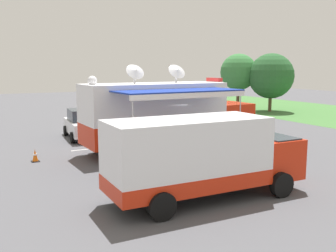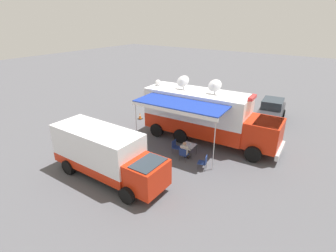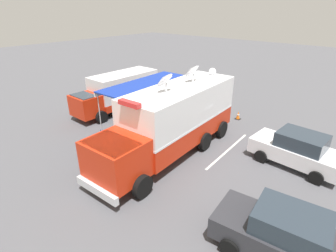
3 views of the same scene
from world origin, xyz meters
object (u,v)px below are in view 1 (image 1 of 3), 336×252
object	(u,v)px
command_truck	(168,113)
folding_table	(195,146)
folding_chair_at_table	(207,153)
support_truck	(202,158)
folding_chair_beside_table	(182,152)
seated_responder	(204,149)
folding_chair_spare_by_truck	(235,150)
trash_bin	(145,167)
water_bottle	(199,143)
traffic_cone	(35,156)
car_behind_truck	(159,116)
car_far_corner	(84,124)

from	to	relation	value
command_truck	folding_table	xyz separation A→B (m)	(2.54, 0.16, -1.27)
folding_chair_at_table	support_truck	bearing A→B (deg)	-34.71
command_truck	folding_chair_at_table	xyz separation A→B (m)	(3.34, 0.27, -1.43)
folding_chair_beside_table	seated_responder	xyz separation A→B (m)	(0.39, 0.95, 0.14)
folding_chair_spare_by_truck	trash_bin	xyz separation A→B (m)	(0.60, -4.76, -0.06)
water_bottle	folding_chair_at_table	bearing A→B (deg)	-3.31
traffic_cone	support_truck	world-z (taller)	support_truck
car_behind_truck	car_far_corner	size ratio (longest dim) A/B	1.02
water_bottle	car_far_corner	xyz separation A→B (m)	(-8.08, -3.28, 0.05)
folding_chair_at_table	traffic_cone	xyz separation A→B (m)	(-3.95, -6.77, -0.23)
water_bottle	traffic_cone	xyz separation A→B (m)	(-3.20, -6.82, -0.55)
folding_table	water_bottle	bearing A→B (deg)	72.18
folding_chair_spare_by_truck	support_truck	bearing A→B (deg)	-48.18
folding_table	car_behind_truck	distance (m)	9.73
car_behind_truck	car_far_corner	bearing A→B (deg)	-76.88
folding_table	traffic_cone	size ratio (longest dim) A/B	1.45
folding_table	folding_chair_at_table	xyz separation A→B (m)	(0.80, 0.11, -0.16)
folding_chair_at_table	car_far_corner	bearing A→B (deg)	-159.86
command_truck	folding_chair_spare_by_truck	size ratio (longest dim) A/B	11.04
water_bottle	car_far_corner	world-z (taller)	car_far_corner
folding_chair_beside_table	traffic_cone	size ratio (longest dim) A/B	1.50
folding_chair_beside_table	car_behind_truck	bearing A→B (deg)	160.06
car_far_corner	water_bottle	bearing A→B (deg)	22.11
folding_chair_at_table	traffic_cone	size ratio (longest dim) A/B	1.50
folding_chair_at_table	car_far_corner	size ratio (longest dim) A/B	0.20
trash_bin	support_truck	distance (m)	3.26
car_far_corner	trash_bin	bearing A→B (deg)	-0.45
folding_chair_at_table	folding_chair_spare_by_truck	distance (m)	1.46
folding_chair_spare_by_truck	folding_chair_beside_table	bearing A→B (deg)	-106.76
folding_table	car_behind_truck	size ratio (longest dim) A/B	0.19
folding_chair_spare_by_truck	car_far_corner	bearing A→B (deg)	-152.41
seated_responder	trash_bin	size ratio (longest dim) A/B	1.37
water_bottle	support_truck	xyz separation A→B (m)	(4.54, -2.67, 0.55)
folding_chair_spare_by_truck	seated_responder	distance (m)	1.50
command_truck	folding_table	bearing A→B (deg)	3.53
folding_chair_beside_table	car_far_corner	world-z (taller)	car_far_corner
folding_chair_beside_table	car_behind_truck	world-z (taller)	car_behind_truck
water_bottle	folding_chair_spare_by_truck	xyz separation A→B (m)	(0.89, 1.41, -0.32)
water_bottle	support_truck	distance (m)	5.30
folding_chair_spare_by_truck	seated_responder	bearing A→B (deg)	-102.84
command_truck	traffic_cone	world-z (taller)	command_truck
folding_chair_beside_table	trash_bin	bearing A→B (deg)	-60.55
folding_chair_spare_by_truck	trash_bin	distance (m)	4.80
command_truck	folding_chair_beside_table	world-z (taller)	command_truck
car_far_corner	car_behind_truck	bearing A→B (deg)	103.12
folding_chair_at_table	folding_chair_spare_by_truck	size ratio (longest dim) A/B	1.00
folding_chair_beside_table	command_truck	bearing A→B (deg)	165.91
seated_responder	support_truck	distance (m)	4.82
command_truck	folding_chair_beside_table	size ratio (longest dim) A/B	11.04
folding_chair_spare_by_truck	car_behind_truck	distance (m)	10.37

